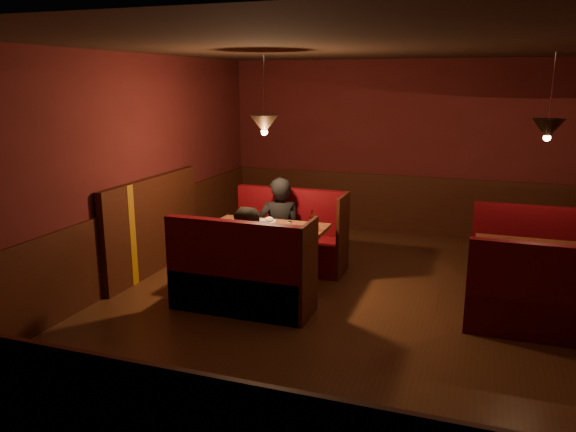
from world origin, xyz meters
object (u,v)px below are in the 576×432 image
(main_bench_near, at_px, (241,282))
(diner_b, at_px, (251,244))
(main_table, at_px, (267,241))
(diner_a, at_px, (279,212))
(main_bench_far, at_px, (290,243))
(second_table, at_px, (533,263))
(second_bench_far, at_px, (530,261))
(second_bench_near, at_px, (540,306))

(main_bench_near, xyz_separation_m, diner_b, (0.06, 0.16, 0.42))
(main_table, height_order, main_bench_near, main_bench_near)
(main_table, distance_m, diner_a, 0.74)
(diner_a, bearing_deg, main_bench_far, -149.04)
(main_table, distance_m, second_table, 3.13)
(main_bench_far, bearing_deg, main_table, -91.10)
(main_bench_near, relative_size, second_bench_far, 1.13)
(main_bench_far, bearing_deg, second_bench_near, -21.46)
(main_table, distance_m, main_bench_near, 0.87)
(main_table, distance_m, second_bench_far, 3.35)
(main_bench_near, xyz_separation_m, diner_a, (-0.10, 1.53, 0.47))
(second_bench_near, bearing_deg, main_table, 172.79)
(second_bench_near, distance_m, diner_a, 3.44)
(diner_b, bearing_deg, second_bench_far, 8.29)
(main_bench_near, distance_m, diner_b, 0.45)
(second_table, relative_size, second_bench_far, 0.90)
(diner_a, bearing_deg, second_bench_near, 139.87)
(second_bench_near, bearing_deg, second_bench_far, 90.00)
(second_table, height_order, second_bench_near, second_bench_near)
(second_bench_far, bearing_deg, main_bench_far, -174.21)
(diner_b, bearing_deg, main_bench_far, 69.79)
(second_bench_near, xyz_separation_m, diner_a, (-3.22, 1.10, 0.50))
(second_table, bearing_deg, diner_b, -160.91)
(main_bench_far, relative_size, diner_b, 1.05)
(main_bench_far, xyz_separation_m, second_table, (3.09, -0.46, 0.19))
(main_bench_near, height_order, diner_b, diner_b)
(diner_b, bearing_deg, second_table, -3.36)
(main_bench_near, bearing_deg, second_table, 21.33)
(main_bench_far, bearing_deg, diner_b, -87.76)
(main_bench_near, relative_size, second_table, 1.25)
(main_table, xyz_separation_m, main_bench_near, (0.02, -0.83, -0.26))
(main_bench_far, distance_m, second_bench_far, 3.14)
(main_table, relative_size, diner_b, 0.96)
(second_table, distance_m, diner_a, 3.22)
(main_bench_far, height_order, second_table, main_bench_far)
(main_bench_near, height_order, diner_a, diner_a)
(main_bench_far, distance_m, diner_a, 0.50)
(main_bench_far, relative_size, second_bench_near, 1.13)
(diner_b, bearing_deg, main_bench_near, -132.93)
(main_table, xyz_separation_m, main_bench_far, (0.02, 0.83, -0.26))
(second_table, xyz_separation_m, diner_b, (-3.03, -1.05, 0.23))
(main_bench_far, bearing_deg, main_bench_near, -90.00)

